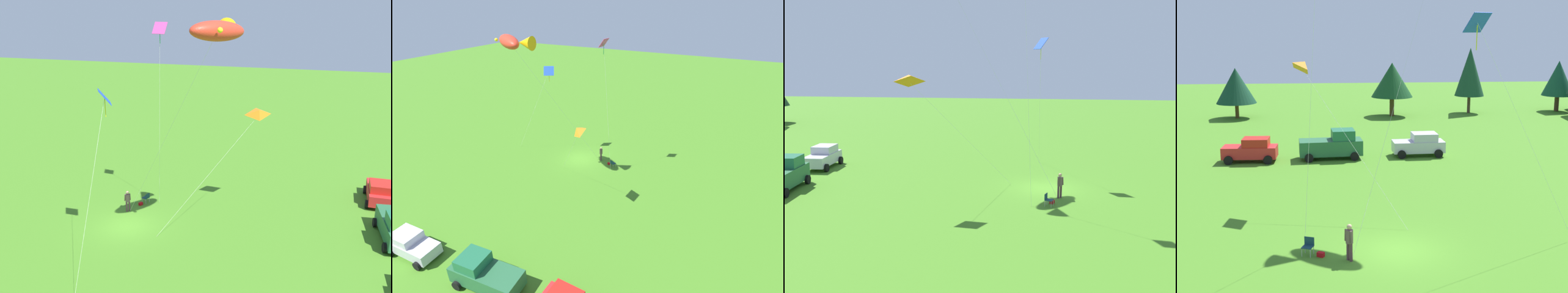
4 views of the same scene
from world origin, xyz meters
The scene contains 10 objects.
ground_plane centered at (0.00, 0.00, 0.00)m, with size 160.00×160.00×0.00m, color #437C20.
person_kite_flyer centered at (-2.29, -0.93, 1.02)m, with size 0.48×0.51×1.74m.
folding_chair centered at (-4.16, -0.10, 0.49)m, with size 0.62×0.62×0.82m.
backpack_on_grass centered at (-3.59, -0.40, 0.11)m, with size 0.32×0.22×0.22m, color #B30D13.
truck_green_flatbed centered at (-2.84, 18.92, 1.10)m, with size 5.14×2.73×2.34m.
car_silver_compact centered at (4.28, 19.35, 0.95)m, with size 4.26×2.32×1.89m.
kite_large_fish centered at (2.53, 7.29, 14.47)m, with size 7.17×9.75×15.14m.
kite_diamond_rainbow centered at (-3.53, 1.63, 13.64)m, with size 1.26×1.25×14.51m.
kite_diamond_blue centered at (3.71, 0.59, 10.31)m, with size 5.93×1.19×11.01m.
kite_delta_orange centered at (-4.47, 8.82, 8.11)m, with size 6.18×7.12×8.59m.
Camera 2 is at (-15.83, 28.75, 18.08)m, focal length 28.00 mm.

